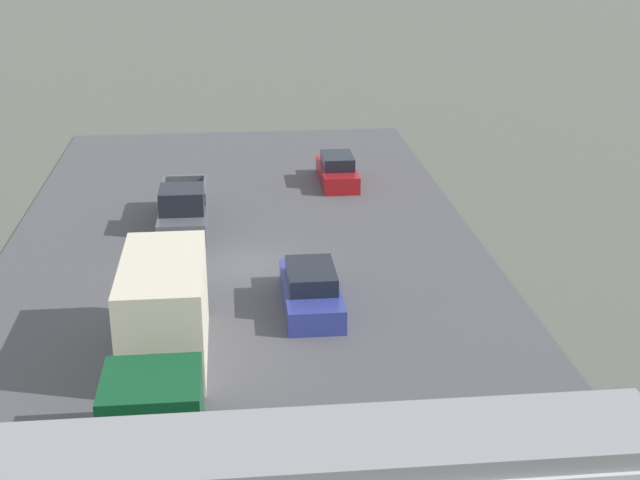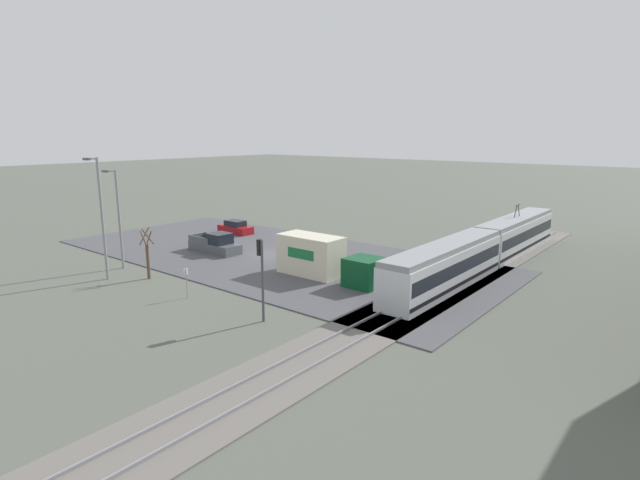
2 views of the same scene
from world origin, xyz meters
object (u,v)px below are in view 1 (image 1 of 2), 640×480
(box_truck, at_px, (162,332))
(pickup_truck, at_px, (183,210))
(sedan_car_1, at_px, (337,171))
(sedan_car_0, at_px, (311,290))

(box_truck, xyz_separation_m, pickup_truck, (-0.04, -12.96, -0.72))
(sedan_car_1, bearing_deg, pickup_truck, 36.97)
(pickup_truck, bearing_deg, sedan_car_0, 118.53)
(box_truck, xyz_separation_m, sedan_car_0, (-4.72, -4.35, -0.84))
(pickup_truck, xyz_separation_m, sedan_car_0, (-4.68, 8.61, -0.12))
(sedan_car_0, xyz_separation_m, sedan_car_1, (-2.61, -14.10, -0.00))
(box_truck, relative_size, pickup_truck, 1.63)
(pickup_truck, relative_size, sedan_car_0, 1.16)
(sedan_car_0, bearing_deg, sedan_car_1, -100.47)
(box_truck, bearing_deg, pickup_truck, -90.18)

